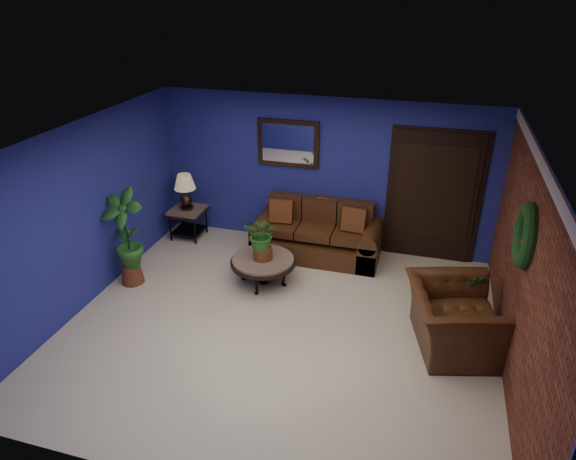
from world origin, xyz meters
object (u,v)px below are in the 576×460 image
(end_table, at_px, (188,215))
(side_chair, at_px, (320,223))
(table_lamp, at_px, (185,188))
(coffee_table, at_px, (263,262))
(armchair, at_px, (454,319))
(sofa, at_px, (318,237))

(end_table, height_order, side_chair, side_chair)
(end_table, relative_size, table_lamp, 0.97)
(coffee_table, relative_size, side_chair, 1.01)
(end_table, bearing_deg, table_lamp, 0.00)
(coffee_table, height_order, armchair, armchair)
(sofa, xyz_separation_m, side_chair, (0.03, 0.04, 0.24))
(end_table, distance_m, table_lamp, 0.52)
(sofa, height_order, coffee_table, sofa)
(sofa, xyz_separation_m, table_lamp, (-2.31, -0.03, 0.63))
(table_lamp, bearing_deg, end_table, 180.00)
(sofa, height_order, end_table, sofa)
(armchair, bearing_deg, end_table, 52.81)
(coffee_table, relative_size, armchair, 0.80)
(table_lamp, bearing_deg, sofa, 0.66)
(armchair, bearing_deg, table_lamp, 52.81)
(end_table, xyz_separation_m, side_chair, (2.34, 0.07, 0.13))
(coffee_table, height_order, side_chair, side_chair)
(table_lamp, height_order, armchair, table_lamp)
(sofa, bearing_deg, armchair, -40.91)
(coffee_table, xyz_separation_m, armchair, (2.70, -0.74, 0.04))
(side_chair, xyz_separation_m, armchair, (2.11, -1.89, -0.15))
(armchair, bearing_deg, side_chair, 33.13)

